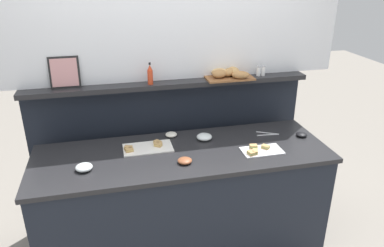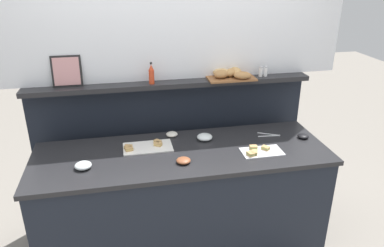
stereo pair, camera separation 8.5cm
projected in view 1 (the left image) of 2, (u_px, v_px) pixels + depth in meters
ground_plane at (171, 207)px, 3.69m from camera, size 12.00×12.00×0.00m
buffet_counter at (183, 203)px, 2.97m from camera, size 2.22×0.75×0.93m
back_ledge_unit at (170, 147)px, 3.36m from camera, size 2.37×0.22×1.34m
upper_wall_panel at (166, 0)px, 2.88m from camera, size 2.97×0.08×1.26m
sandwich_platter_side at (147, 147)px, 2.83m from camera, size 0.37×0.21×0.04m
sandwich_platter_front at (260, 150)px, 2.78m from camera, size 0.31×0.17×0.04m
glass_bowl_large at (204, 137)px, 2.96m from camera, size 0.12×0.12×0.05m
glass_bowl_medium at (84, 168)px, 2.52m from camera, size 0.12×0.12×0.05m
condiment_bowl_teal at (171, 134)px, 3.02m from camera, size 0.10×0.10×0.03m
condiment_bowl_dark at (302, 135)px, 3.02m from camera, size 0.09×0.09×0.03m
condiment_bowl_red at (185, 161)px, 2.62m from camera, size 0.10×0.10×0.04m
serving_tongs at (268, 134)px, 3.06m from camera, size 0.19×0.10×0.01m
hot_sauce_bottle at (150, 75)px, 2.96m from camera, size 0.04×0.04×0.18m
salt_shaker at (258, 71)px, 3.19m from camera, size 0.03×0.03×0.09m
pepper_shaker at (263, 71)px, 3.20m from camera, size 0.03×0.03×0.09m
bread_basket at (227, 73)px, 3.13m from camera, size 0.40×0.29×0.08m
framed_picture at (64, 72)px, 2.86m from camera, size 0.23×0.05×0.24m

